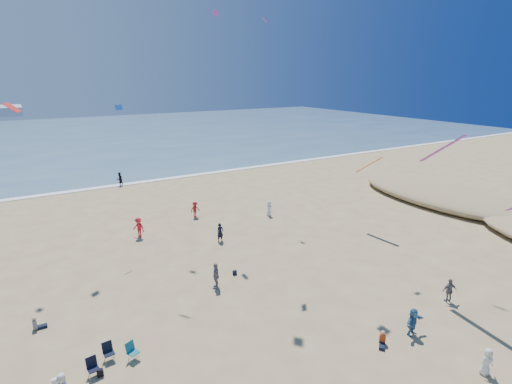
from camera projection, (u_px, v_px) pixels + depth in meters
ocean at (58, 139)px, 93.80m from camera, size 220.00×100.00×0.06m
surf_line at (99, 188)px, 52.70m from camera, size 220.00×1.20×0.08m
standing_flyers at (237, 261)px, 30.15m from camera, size 24.78×54.08×1.95m
chair_cluster at (112, 357)px, 20.36m from camera, size 2.74×1.46×1.00m
white_tote at (56, 382)px, 19.12m from camera, size 0.35×0.20×0.40m
black_backpack at (100, 373)px, 19.72m from camera, size 0.30×0.22×0.38m
navy_bag at (235, 273)px, 29.78m from camera, size 0.28×0.18×0.34m
kites_aloft at (309, 69)px, 27.42m from camera, size 37.93×35.07×28.47m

